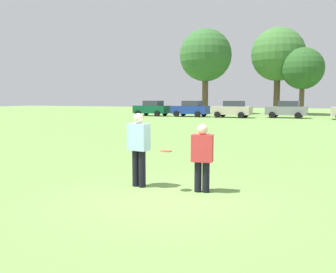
{
  "coord_description": "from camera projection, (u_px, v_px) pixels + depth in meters",
  "views": [
    {
      "loc": [
        2.78,
        -6.68,
        2.06
      ],
      "look_at": [
        -0.48,
        1.19,
        1.16
      ],
      "focal_mm": 38.14,
      "sensor_mm": 36.0,
      "label": 1
    }
  ],
  "objects": [
    {
      "name": "ground_plane",
      "position": [
        167.0,
        198.0,
        7.41
      ],
      "size": [
        149.37,
        149.37,
        0.0
      ],
      "primitive_type": "plane",
      "color": "#6B9347"
    },
    {
      "name": "player_thrower",
      "position": [
        139.0,
        146.0,
        8.31
      ],
      "size": [
        0.52,
        0.35,
        1.73
      ],
      "color": "black",
      "rests_on": "ground"
    },
    {
      "name": "player_defender",
      "position": [
        202.0,
        154.0,
        7.83
      ],
      "size": [
        0.49,
        0.32,
        1.51
      ],
      "color": "black",
      "rests_on": "ground"
    },
    {
      "name": "frisbee",
      "position": [
        166.0,
        151.0,
        7.88
      ],
      "size": [
        0.27,
        0.27,
        0.04
      ],
      "color": "#E54C33"
    },
    {
      "name": "parked_car_near_left",
      "position": [
        152.0,
        108.0,
        42.68
      ],
      "size": [
        4.31,
        2.42,
        1.82
      ],
      "color": "#0C4C2D",
      "rests_on": "ground"
    },
    {
      "name": "parked_car_mid_left",
      "position": [
        191.0,
        109.0,
        40.84
      ],
      "size": [
        4.31,
        2.42,
        1.82
      ],
      "color": "navy",
      "rests_on": "ground"
    },
    {
      "name": "parked_car_center",
      "position": [
        232.0,
        109.0,
        38.83
      ],
      "size": [
        4.31,
        2.42,
        1.82
      ],
      "color": "#B7AD99",
      "rests_on": "ground"
    },
    {
      "name": "parked_car_mid_right",
      "position": [
        287.0,
        109.0,
        38.09
      ],
      "size": [
        4.31,
        2.42,
        1.82
      ],
      "color": "slate",
      "rests_on": "ground"
    },
    {
      "name": "tree_west_oak",
      "position": [
        206.0,
        56.0,
        47.92
      ],
      "size": [
        7.0,
        7.0,
        11.37
      ],
      "color": "brown",
      "rests_on": "ground"
    },
    {
      "name": "tree_west_maple",
      "position": [
        278.0,
        55.0,
        46.88
      ],
      "size": [
        6.99,
        6.99,
        11.37
      ],
      "color": "brown",
      "rests_on": "ground"
    },
    {
      "name": "tree_center_elm",
      "position": [
        303.0,
        69.0,
        44.07
      ],
      "size": [
        5.13,
        5.13,
        8.34
      ],
      "color": "brown",
      "rests_on": "ground"
    }
  ]
}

